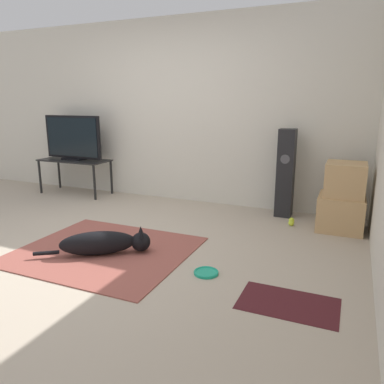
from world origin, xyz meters
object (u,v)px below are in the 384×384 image
cardboard_box_upper (345,180)px  dog (105,243)px  tv (73,138)px  floor_speaker (286,173)px  cardboard_box_lower (341,212)px  tennis_ball_by_boxes (291,223)px  tennis_ball_near_speaker (292,220)px  frisbee (206,272)px  tv_stand (75,164)px

cardboard_box_upper → dog: bearing=-140.6°
tv → floor_speaker: bearing=1.7°
dog → cardboard_box_upper: bearing=39.4°
cardboard_box_lower → tennis_ball_by_boxes: 0.56m
tennis_ball_near_speaker → frisbee: bearing=-104.9°
tv_stand → dog: bearing=-44.2°
tv_stand → tennis_ball_near_speaker: tv_stand is taller
tv_stand → tv: size_ratio=1.11×
tennis_ball_near_speaker → cardboard_box_lower: bearing=-0.5°
cardboard_box_upper → tennis_ball_near_speaker: size_ratio=6.66×
tv → frisbee: bearing=-32.3°
frisbee → cardboard_box_upper: bearing=59.0°
cardboard_box_lower → tv_stand: tv_stand is taller
tv_stand → tennis_ball_near_speaker: size_ratio=16.79×
floor_speaker → tennis_ball_near_speaker: size_ratio=16.63×
cardboard_box_upper → tv_stand: cardboard_box_upper is taller
floor_speaker → tv_stand: floor_speaker is taller
tv → tennis_ball_by_boxes: bearing=-4.7°
frisbee → tennis_ball_near_speaker: tennis_ball_near_speaker is taller
cardboard_box_upper → tv: 3.93m
tennis_ball_near_speaker → tv_stand: bearing=177.2°
frisbee → tennis_ball_by_boxes: (0.46, 1.56, 0.02)m
cardboard_box_upper → tv: size_ratio=0.44×
dog → tennis_ball_by_boxes: size_ratio=13.86×
tv → tennis_ball_near_speaker: bearing=-2.8°
tennis_ball_by_boxes → tv_stand: bearing=175.3°
dog → tv_stand: (-1.90, 1.84, 0.35)m
dog → floor_speaker: floor_speaker is taller
frisbee → cardboard_box_upper: size_ratio=0.48×
tennis_ball_by_boxes → tennis_ball_near_speaker: size_ratio=1.00×
frisbee → floor_speaker: bearing=81.1°
tv_stand → tv: tv is taller
dog → floor_speaker: size_ratio=0.83×
floor_speaker → tv: (-3.22, -0.09, 0.32)m
cardboard_box_lower → floor_speaker: floor_speaker is taller
cardboard_box_upper → floor_speaker: (-0.70, 0.28, -0.03)m
cardboard_box_lower → tennis_ball_by_boxes: cardboard_box_lower is taller
frisbee → floor_speaker: floor_speaker is taller
dog → tennis_ball_by_boxes: bearing=46.5°
floor_speaker → frisbee: bearing=-98.9°
dog → cardboard_box_upper: cardboard_box_upper is taller
cardboard_box_lower → tv: 3.96m
dog → frisbee: bearing=0.1°
tennis_ball_by_boxes → cardboard_box_upper: bearing=10.1°
tv_stand → tennis_ball_near_speaker: 3.40m
dog → tennis_ball_by_boxes: dog is taller
dog → frisbee: 1.03m
cardboard_box_upper → tv: bearing=177.3°
dog → frisbee: dog is taller
tv → tennis_ball_by_boxes: (3.38, -0.28, -0.84)m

